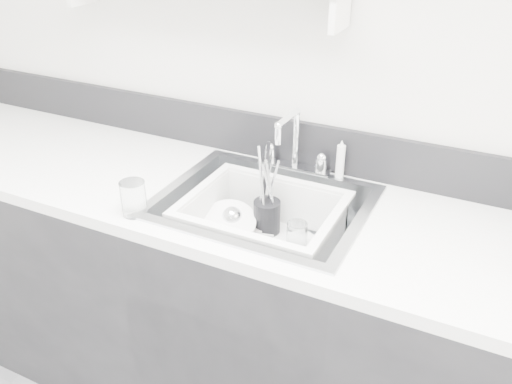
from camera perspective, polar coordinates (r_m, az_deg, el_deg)
The scene contains 12 objects.
counter_run at distance 1.95m, azimuth 0.67°, elevation -12.86°, with size 3.20×0.62×0.92m.
backsplash at distance 1.89m, azimuth 4.70°, elevation 5.11°, with size 3.20×0.02×0.16m, color black.
sink at distance 1.72m, azimuth 0.74°, elevation -3.65°, with size 0.64×0.52×0.20m, color silver, non-canonical shape.
faucet at distance 1.85m, azimuth 4.06°, elevation 3.97°, with size 0.26×0.18×0.23m.
side_sprayer at distance 1.81m, azimuth 8.88°, elevation 3.38°, with size 0.03×0.03×0.14m, color silver.
wash_tub at distance 1.70m, azimuth 0.68°, elevation -3.66°, with size 0.47×0.39×0.18m, color silver, non-canonical shape.
plate_stack at distance 1.78m, azimuth -2.68°, elevation -3.95°, with size 0.23×0.22×0.09m.
utensil_cup at distance 1.79m, azimuth 1.15°, elevation -2.37°, with size 0.09×0.09×0.30m.
ladle at distance 1.74m, azimuth -2.34°, elevation -4.26°, with size 0.27×0.09×0.08m, color silver, non-canonical shape.
tumbler_in_tub at distance 1.71m, azimuth 4.33°, elevation -4.66°, with size 0.07×0.07×0.09m, color white.
tumbler_counter at distance 1.63m, azimuth -12.77°, elevation -0.64°, with size 0.08×0.08×0.11m, color white.
bowl_small at distance 1.67m, azimuth 1.76°, elevation -6.83°, with size 0.10×0.10×0.03m, color white.
Camera 1 is at (0.62, -0.12, 1.76)m, focal length 38.00 mm.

